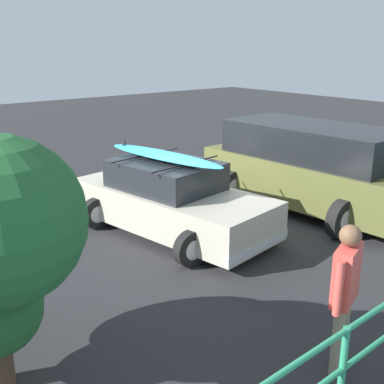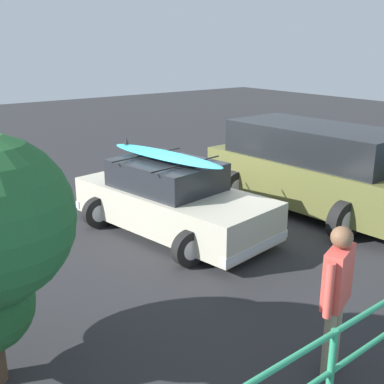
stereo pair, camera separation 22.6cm
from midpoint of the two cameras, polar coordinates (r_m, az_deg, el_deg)
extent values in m
cube|color=#28282B|center=(10.07, -1.14, -2.97)|extent=(44.00, 44.00, 0.02)
cube|color=#B7B29E|center=(9.09, -3.08, -1.76)|extent=(2.25, 4.22, 0.69)
cube|color=#23262B|center=(9.03, -3.86, 2.07)|extent=(1.73, 2.13, 0.51)
cube|color=silver|center=(7.99, 7.00, -6.39)|extent=(1.67, 0.36, 0.14)
cube|color=silver|center=(10.59, -10.58, -0.55)|extent=(1.67, 0.36, 0.14)
cylinder|color=black|center=(9.00, 6.37, -3.47)|extent=(0.60, 0.18, 0.60)
cylinder|color=#B7B7BC|center=(9.00, 6.37, -3.47)|extent=(0.33, 0.19, 0.33)
cylinder|color=black|center=(7.80, -0.98, -6.72)|extent=(0.60, 0.18, 0.60)
cylinder|color=#B7B7BC|center=(7.80, -0.98, -6.72)|extent=(0.33, 0.19, 0.33)
cylinder|color=black|center=(10.56, -4.59, -0.26)|extent=(0.60, 0.18, 0.60)
cylinder|color=#B7B7BC|center=(10.56, -4.59, -0.26)|extent=(0.33, 0.19, 0.33)
cylinder|color=black|center=(9.56, -11.93, -2.49)|extent=(0.60, 0.18, 0.60)
cylinder|color=#B7B7BC|center=(9.56, -11.93, -2.49)|extent=(0.33, 0.19, 0.33)
cylinder|color=black|center=(8.59, -1.44, 3.34)|extent=(1.71, 0.30, 0.03)
cylinder|color=black|center=(9.33, -6.16, 4.38)|extent=(1.71, 0.30, 0.03)
ellipsoid|color=#33B7D6|center=(9.00, -4.10, 4.34)|extent=(0.98, 2.93, 0.09)
cone|color=black|center=(9.83, -8.71, 5.98)|extent=(0.10, 0.10, 0.14)
cube|color=brown|center=(10.62, 13.19, 1.60)|extent=(2.14, 4.74, 0.90)
cube|color=black|center=(10.44, 13.48, 5.83)|extent=(1.93, 3.72, 0.70)
cylinder|color=black|center=(12.08, 3.80, 4.40)|extent=(0.68, 0.22, 0.67)
cylinder|color=black|center=(9.23, 16.69, -3.12)|extent=(0.74, 0.22, 0.74)
cylinder|color=#B7B7BC|center=(9.23, 16.69, -3.12)|extent=(0.41, 0.23, 0.41)
cylinder|color=black|center=(12.23, 10.34, 2.30)|extent=(0.74, 0.22, 0.74)
cylinder|color=#B7B7BC|center=(12.23, 10.34, 2.30)|extent=(0.41, 0.23, 0.41)
cylinder|color=black|center=(10.83, 4.13, 0.59)|extent=(0.74, 0.22, 0.74)
cylinder|color=#B7B7BC|center=(10.83, 4.13, 0.59)|extent=(0.41, 0.23, 0.41)
cylinder|color=gray|center=(5.76, 16.31, -15.51)|extent=(0.12, 0.12, 0.84)
cylinder|color=gray|center=(5.57, 15.66, -16.66)|extent=(0.12, 0.12, 0.84)
cube|color=#DB4C42|center=(5.31, 16.65, -9.39)|extent=(0.53, 0.35, 0.63)
sphere|color=brown|center=(5.13, 17.07, -4.97)|extent=(0.23, 0.23, 0.23)
cylinder|color=#DB4C42|center=(5.57, 17.41, -8.43)|extent=(0.09, 0.09, 0.60)
cylinder|color=#DB4C42|center=(5.07, 15.76, -10.97)|extent=(0.09, 0.09, 0.60)
cylinder|color=#2D9366|center=(5.00, 16.04, -20.00)|extent=(0.07, 0.07, 1.00)
cylinder|color=#4C3828|center=(5.74, -22.95, -17.84)|extent=(0.28, 0.28, 0.60)
camera|label=1|loc=(0.11, -90.76, -0.24)|focal=45.00mm
camera|label=2|loc=(0.11, 89.24, 0.24)|focal=45.00mm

